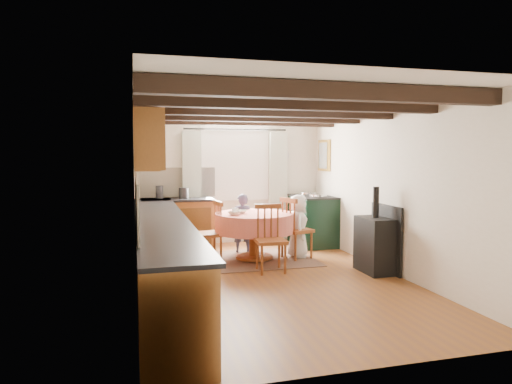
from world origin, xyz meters
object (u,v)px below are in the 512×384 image
object	(u,v)px
chair_right	(297,228)
cast_iron_stove	(375,230)
chair_left	(208,232)
cup	(235,211)
child_right	(298,226)
chair_near	(271,239)
aga_range	(313,220)
dining_table	(254,236)
child_far	(242,223)

from	to	relation	value
chair_right	cast_iron_stove	bearing A→B (deg)	-163.72
chair_left	cup	world-z (taller)	chair_left
child_right	cup	xyz separation A→B (m)	(-1.09, -0.06, 0.29)
chair_near	aga_range	bearing A→B (deg)	54.28
aga_range	chair_near	bearing A→B (deg)	-128.21
chair_near	chair_left	world-z (taller)	chair_near
chair_near	dining_table	bearing A→B (deg)	95.02
dining_table	chair_near	bearing A→B (deg)	-87.47
chair_near	cast_iron_stove	bearing A→B (deg)	-13.00
cast_iron_stove	child_right	xyz separation A→B (m)	(-0.75, 1.21, -0.10)
child_right	cup	world-z (taller)	child_right
chair_left	chair_right	xyz separation A→B (m)	(1.47, -0.11, 0.02)
dining_table	aga_range	world-z (taller)	aga_range
chair_right	cast_iron_stove	world-z (taller)	cast_iron_stove
dining_table	chair_left	size ratio (longest dim) A/B	1.30
chair_near	child_far	xyz separation A→B (m)	(-0.10, 1.40, 0.02)
aga_range	cast_iron_stove	size ratio (longest dim) A/B	0.83
chair_left	cast_iron_stove	size ratio (longest dim) A/B	0.78
child_far	chair_near	bearing A→B (deg)	101.98
cast_iron_stove	child_far	world-z (taller)	cast_iron_stove
chair_right	child_right	xyz separation A→B (m)	(0.04, 0.06, 0.02)
chair_near	child_right	distance (m)	1.07
chair_left	child_right	distance (m)	1.51
chair_left	cup	xyz separation A→B (m)	(0.42, -0.10, 0.33)
dining_table	chair_right	distance (m)	0.73
chair_near	cup	world-z (taller)	chair_near
aga_range	child_far	distance (m)	1.49
cast_iron_stove	cup	distance (m)	2.18
dining_table	aga_range	bearing A→B (deg)	33.01
child_right	chair_right	bearing A→B (deg)	161.46
chair_left	chair_right	bearing A→B (deg)	78.67
chair_near	chair_right	xyz separation A→B (m)	(0.67, 0.74, 0.01)
child_far	cup	size ratio (longest dim) A/B	9.43
chair_right	cup	xyz separation A→B (m)	(-1.04, 0.01, 0.31)
aga_range	child_right	size ratio (longest dim) A/B	0.98
child_far	cup	bearing A→B (deg)	75.53
child_far	child_right	world-z (taller)	child_right
dining_table	cup	size ratio (longest dim) A/B	11.59
chair_right	cup	world-z (taller)	chair_right
dining_table	aga_range	xyz separation A→B (m)	(1.39, 0.91, 0.09)
chair_right	child_far	bearing A→B (deg)	30.79
child_right	dining_table	bearing A→B (deg)	103.35
cup	chair_right	bearing A→B (deg)	-0.40
chair_left	dining_table	bearing A→B (deg)	80.86
cast_iron_stove	dining_table	bearing A→B (deg)	140.82
chair_left	child_far	xyz separation A→B (m)	(0.69, 0.55, 0.03)
dining_table	chair_near	distance (m)	0.83
chair_right	cast_iron_stove	size ratio (longest dim) A/B	0.81
cast_iron_stove	child_far	distance (m)	2.40
chair_near	cast_iron_stove	size ratio (longest dim) A/B	0.79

